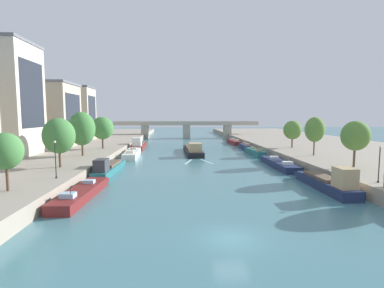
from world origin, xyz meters
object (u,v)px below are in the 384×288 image
(tree_right_midway, at_px, (292,130))
(bridge_far, at_px, (186,128))
(moored_boat_left_near, at_px, (109,168))
(tree_right_second, at_px, (315,130))
(moored_boat_right_near, at_px, (279,163))
(moored_boat_right_downstream, at_px, (255,152))
(tree_right_nearest, at_px, (355,136))
(moored_boat_left_far, at_px, (82,193))
(tree_left_by_lamp, at_px, (6,151))
(barge_midriver, at_px, (193,150))
(moored_boat_right_second, at_px, (245,147))
(moored_boat_right_gap_after, at_px, (328,182))
(lamppost_left_bank, at_px, (55,158))
(tree_left_second, at_px, (82,129))
(moored_boat_left_second, at_px, (139,145))
(moored_boat_left_downstream, at_px, (132,153))
(tree_left_past_mid, at_px, (59,136))
(lamppost_right_bank, at_px, (379,162))
(moored_boat_right_end, at_px, (234,142))
(tree_left_nearest, at_px, (102,128))

(tree_right_midway, distance_m, bridge_far, 55.35)
(moored_boat_left_near, relative_size, tree_right_second, 2.01)
(moored_boat_right_near, height_order, tree_right_second, tree_right_second)
(moored_boat_right_downstream, relative_size, tree_right_nearest, 1.61)
(moored_boat_left_far, xyz_separation_m, tree_left_by_lamp, (-6.07, -3.11, 5.04))
(barge_midriver, xyz_separation_m, moored_boat_right_second, (14.62, 8.69, -0.23))
(moored_boat_right_gap_after, height_order, lamppost_left_bank, lamppost_left_bank)
(tree_right_nearest, relative_size, tree_right_midway, 1.07)
(moored_boat_right_downstream, relative_size, tree_left_second, 1.33)
(moored_boat_left_second, xyz_separation_m, tree_left_second, (-6.87, -26.18, 5.66))
(barge_midriver, bearing_deg, moored_boat_left_downstream, -163.88)
(moored_boat_left_far, height_order, tree_left_past_mid, tree_left_past_mid)
(moored_boat_left_near, distance_m, tree_left_past_mid, 8.92)
(moored_boat_left_downstream, height_order, lamppost_left_bank, lamppost_left_bank)
(barge_midriver, bearing_deg, moored_boat_right_second, 30.73)
(tree_right_nearest, height_order, lamppost_right_bank, tree_right_nearest)
(moored_boat_right_second, height_order, bridge_far, bridge_far)
(moored_boat_right_gap_after, relative_size, moored_boat_right_downstream, 1.18)
(moored_boat_right_near, relative_size, moored_boat_right_second, 1.40)
(moored_boat_right_end, bearing_deg, lamppost_right_bank, -86.32)
(moored_boat_left_far, bearing_deg, moored_boat_left_near, 91.11)
(moored_boat_right_near, distance_m, tree_right_nearest, 13.57)
(moored_boat_left_second, xyz_separation_m, moored_boat_right_downstream, (28.18, -15.30, -0.26))
(moored_boat_right_downstream, height_order, lamppost_left_bank, lamppost_left_bank)
(tree_left_by_lamp, height_order, tree_left_past_mid, tree_left_past_mid)
(tree_right_second, bearing_deg, lamppost_left_bank, -156.05)
(barge_midriver, xyz_separation_m, tree_right_midway, (22.50, -3.46, 4.80))
(barge_midriver, relative_size, tree_right_nearest, 2.81)
(tree_left_second, bearing_deg, lamppost_left_bank, -81.04)
(moored_boat_left_second, relative_size, tree_right_midway, 2.57)
(tree_left_by_lamp, bearing_deg, lamppost_left_bank, 67.01)
(moored_boat_left_near, relative_size, moored_boat_left_downstream, 0.96)
(moored_boat_right_end, distance_m, tree_left_past_mid, 60.45)
(barge_midriver, distance_m, moored_boat_right_second, 17.01)
(tree_right_second, xyz_separation_m, tree_right_midway, (1.13, 13.02, -0.76))
(tree_right_second, bearing_deg, moored_boat_left_near, -170.67)
(barge_midriver, height_order, moored_boat_right_near, barge_midriver)
(moored_boat_right_downstream, relative_size, tree_left_by_lamp, 1.86)
(moored_boat_left_near, relative_size, tree_left_nearest, 2.01)
(tree_left_second, height_order, lamppost_left_bank, tree_left_second)
(lamppost_left_bank, bearing_deg, moored_boat_left_near, 73.57)
(moored_boat_left_downstream, xyz_separation_m, tree_left_second, (-7.43, -10.45, 5.95))
(tree_left_by_lamp, xyz_separation_m, lamppost_right_bank, (38.68, 1.46, -1.67))
(moored_boat_right_second, distance_m, moored_boat_right_end, 13.95)
(moored_boat_right_gap_after, xyz_separation_m, moored_boat_right_second, (0.24, 43.46, -0.33))
(barge_midriver, relative_size, moored_boat_right_second, 1.78)
(barge_midriver, distance_m, moored_boat_left_near, 26.74)
(moored_boat_right_second, bearing_deg, moored_boat_right_near, -90.96)
(moored_boat_left_near, bearing_deg, tree_right_midway, 27.02)
(lamppost_right_bank, bearing_deg, barge_midriver, 115.58)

